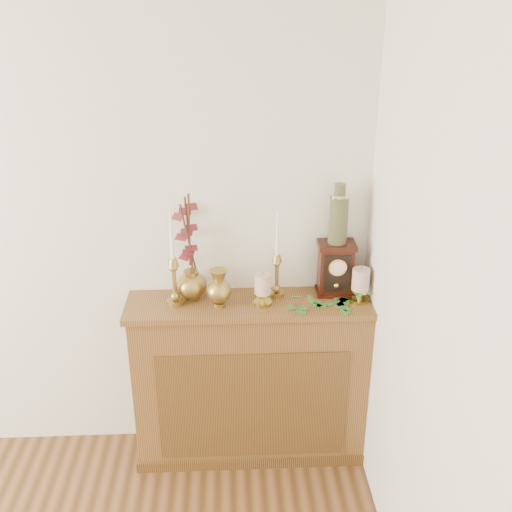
{
  "coord_description": "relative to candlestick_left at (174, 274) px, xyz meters",
  "views": [
    {
      "loc": [
        1.3,
        -0.53,
        2.34
      ],
      "look_at": [
        1.42,
        2.05,
        1.2
      ],
      "focal_mm": 42.0,
      "sensor_mm": 36.0,
      "label": 1
    }
  ],
  "objects": [
    {
      "name": "ginger_jar",
      "position": [
        0.07,
        0.1,
        0.09
      ],
      "size": [
        0.23,
        0.25,
        0.57
      ],
      "rotation": [
        0.0,
        0.0,
        -0.3
      ],
      "color": "olive",
      "rests_on": "console_shelf"
    },
    {
      "name": "candlestick_center",
      "position": [
        0.5,
        0.07,
        -0.01
      ],
      "size": [
        0.08,
        0.08,
        0.46
      ],
      "rotation": [
        0.0,
        0.0,
        0.27
      ],
      "color": "olive",
      "rests_on": "console_shelf"
    },
    {
      "name": "candlestick_left",
      "position": [
        0.0,
        0.0,
        0.0
      ],
      "size": [
        0.08,
        0.08,
        0.5
      ],
      "rotation": [
        0.0,
        0.0,
        -0.23
      ],
      "color": "olive",
      "rests_on": "console_shelf"
    },
    {
      "name": "pillar_candle_right",
      "position": [
        0.91,
        -0.02,
        -0.07
      ],
      "size": [
        0.1,
        0.1,
        0.19
      ],
      "rotation": [
        0.0,
        0.0,
        -0.4
      ],
      "color": "gold",
      "rests_on": "console_shelf"
    },
    {
      "name": "mantel_clock",
      "position": [
        0.8,
        0.08,
        -0.03
      ],
      "size": [
        0.19,
        0.13,
        0.28
      ],
      "rotation": [
        0.0,
        0.0,
        -0.01
      ],
      "color": "black",
      "rests_on": "console_shelf"
    },
    {
      "name": "bud_vase",
      "position": [
        0.22,
        -0.03,
        -0.07
      ],
      "size": [
        0.12,
        0.12,
        0.2
      ],
      "rotation": [
        0.0,
        0.0,
        0.04
      ],
      "color": "olive",
      "rests_on": "console_shelf"
    },
    {
      "name": "ceramic_vase",
      "position": [
        0.8,
        0.08,
        0.25
      ],
      "size": [
        0.09,
        0.09,
        0.3
      ],
      "rotation": [
        0.0,
        0.0,
        -0.01
      ],
      "color": "#1C382B",
      "rests_on": "mantel_clock"
    },
    {
      "name": "console_shelf",
      "position": [
        0.37,
        0.01,
        -0.66
      ],
      "size": [
        1.24,
        0.34,
        0.93
      ],
      "color": "brown",
      "rests_on": "ground"
    },
    {
      "name": "ivy_garland",
      "position": [
        0.71,
        -0.07,
        -0.15
      ],
      "size": [
        0.44,
        0.16,
        0.08
      ],
      "rotation": [
        0.0,
        0.0,
        0.2
      ],
      "color": "#346827",
      "rests_on": "console_shelf"
    },
    {
      "name": "pillar_candle_left",
      "position": [
        0.43,
        -0.03,
        -0.07
      ],
      "size": [
        0.09,
        0.09,
        0.17
      ],
      "rotation": [
        0.0,
        0.0,
        0.42
      ],
      "color": "gold",
      "rests_on": "console_shelf"
    }
  ]
}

